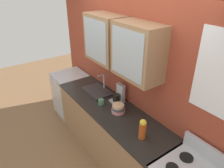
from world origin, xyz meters
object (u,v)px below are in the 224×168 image
object	(u,v)px
sink_faucet	(97,91)
coffee_maker	(119,95)
dishwasher	(71,94)
cup_near_sink	(101,102)
vase	(143,129)
bowl_stack	(118,108)

from	to	relation	value
sink_faucet	coffee_maker	bearing A→B (deg)	14.64
sink_faucet	coffee_maker	size ratio (longest dim) A/B	1.76
sink_faucet	dishwasher	size ratio (longest dim) A/B	0.57
sink_faucet	cup_near_sink	xyz separation A→B (m)	(0.37, -0.16, 0.02)
vase	sink_faucet	bearing A→B (deg)	173.25
vase	dishwasher	world-z (taller)	vase
cup_near_sink	coffee_maker	bearing A→B (deg)	74.03
cup_near_sink	dishwasher	distance (m)	1.40
sink_faucet	coffee_maker	xyz separation A→B (m)	(0.45, 0.12, 0.09)
dishwasher	coffee_maker	size ratio (longest dim) A/B	3.12
dishwasher	coffee_maker	world-z (taller)	coffee_maker
bowl_stack	cup_near_sink	bearing A→B (deg)	-163.16
vase	dishwasher	distance (m)	2.31
bowl_stack	dishwasher	size ratio (longest dim) A/B	0.22
dishwasher	coffee_maker	bearing A→B (deg)	8.76
vase	cup_near_sink	size ratio (longest dim) A/B	2.24
vase	dishwasher	xyz separation A→B (m)	(-2.23, 0.06, -0.59)
sink_faucet	vase	world-z (taller)	sink_faucet
sink_faucet	dishwasher	world-z (taller)	sink_faucet
bowl_stack	cup_near_sink	size ratio (longest dim) A/B	1.61
bowl_stack	coffee_maker	world-z (taller)	coffee_maker
sink_faucet	bowl_stack	world-z (taller)	sink_faucet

